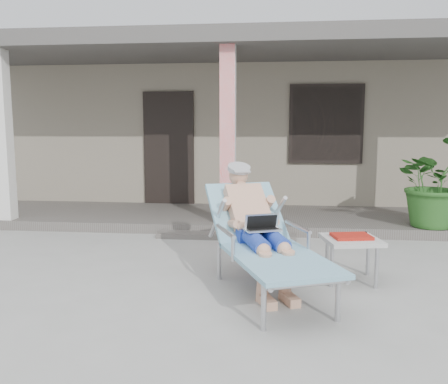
# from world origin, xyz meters

# --- Properties ---
(ground) EXTENTS (60.00, 60.00, 0.00)m
(ground) POSITION_xyz_m (0.00, 0.00, 0.00)
(ground) COLOR #9E9E99
(ground) RESTS_ON ground
(house) EXTENTS (10.40, 5.40, 3.30)m
(house) POSITION_xyz_m (0.00, 6.50, 1.67)
(house) COLOR gray
(house) RESTS_ON ground
(porch_deck) EXTENTS (10.00, 2.00, 0.15)m
(porch_deck) POSITION_xyz_m (0.00, 3.00, 0.07)
(porch_deck) COLOR #605B56
(porch_deck) RESTS_ON ground
(porch_overhang) EXTENTS (10.00, 2.30, 2.85)m
(porch_overhang) POSITION_xyz_m (0.00, 2.95, 2.79)
(porch_overhang) COLOR silver
(porch_overhang) RESTS_ON porch_deck
(porch_step) EXTENTS (2.00, 0.30, 0.07)m
(porch_step) POSITION_xyz_m (0.00, 1.85, 0.04)
(porch_step) COLOR #605B56
(porch_step) RESTS_ON ground
(lounger) EXTENTS (1.42, 2.07, 1.30)m
(lounger) POSITION_xyz_m (0.56, -0.20, 0.80)
(lounger) COLOR #B7B7BC
(lounger) RESTS_ON ground
(side_table) EXTENTS (0.64, 0.64, 0.49)m
(side_table) POSITION_xyz_m (1.49, 0.10, 0.41)
(side_table) COLOR #B7B7B2
(side_table) RESTS_ON ground
(potted_palm) EXTENTS (1.25, 1.10, 1.31)m
(potted_palm) POSITION_xyz_m (3.02, 2.28, 0.80)
(potted_palm) COLOR #26591E
(potted_palm) RESTS_ON porch_deck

